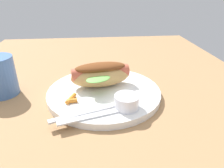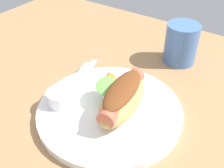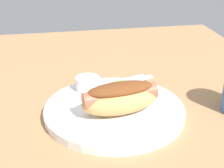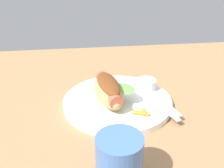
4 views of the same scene
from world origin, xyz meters
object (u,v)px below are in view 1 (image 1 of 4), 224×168
fork (86,112)px  knife (95,115)px  plate (104,93)px  sauce_ramekin (127,102)px  carrot_garnish (71,99)px  hot_dog (102,74)px

fork → knife: (1.26, 1.81, -0.02)cm
plate → knife: knife is taller
fork → knife: size_ratio=0.94×
plate → sauce_ramekin: bearing=26.5°
sauce_ramekin → knife: sauce_ramekin is taller
plate → fork: bearing=-23.7°
knife → carrot_garnish: (-6.34, -5.17, 0.30)cm
plate → hot_dog: bearing=-170.4°
knife → carrot_garnish: size_ratio=3.83×
carrot_garnish → sauce_ramekin: bearing=72.4°
knife → carrot_garnish: bearing=-66.3°
plate → sauce_ramekin: (8.58, 4.28, 2.25)cm
plate → carrot_garnish: size_ratio=7.08×
plate → knife: 11.45cm
hot_dog → fork: hot_dog is taller
sauce_ramekin → carrot_garnish: 12.59cm
knife → carrot_garnish: 8.19cm
hot_dog → fork: bearing=63.3°
plate → fork: 10.83cm
carrot_garnish → fork: bearing=33.5°
sauce_ramekin → carrot_garnish: (-3.79, -11.97, -0.97)cm
plate → hot_dog: 4.72cm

